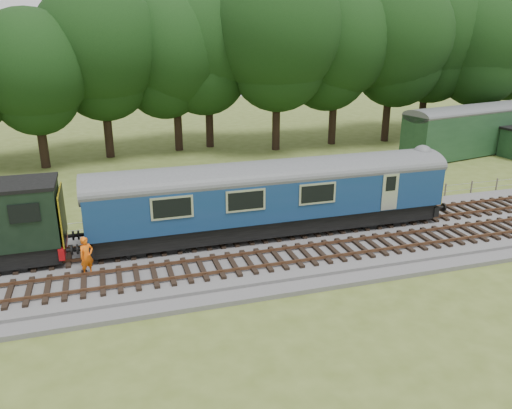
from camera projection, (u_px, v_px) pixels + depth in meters
name	position (u px, v px, depth m)	size (l,w,h in m)	color
ground	(333.00, 244.00, 25.22)	(120.00, 120.00, 0.00)	#4D5D22
ballast	(333.00, 240.00, 25.16)	(70.00, 7.00, 0.35)	#4C4C4F
track_north	(322.00, 226.00, 26.35)	(67.20, 2.40, 0.21)	black
track_south	(348.00, 248.00, 23.64)	(67.20, 2.40, 0.21)	black
fence	(300.00, 214.00, 29.28)	(64.00, 0.12, 1.00)	#6B6054
tree_line	(227.00, 150.00, 45.08)	(70.00, 8.00, 18.00)	black
dmu_railcar	(273.00, 191.00, 24.86)	(18.05, 2.86, 3.88)	black
worker	(87.00, 256.00, 20.97)	(0.63, 0.41, 1.72)	#FF650D
parked_coach	(483.00, 126.00, 43.37)	(16.77, 6.21, 4.22)	#19381F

